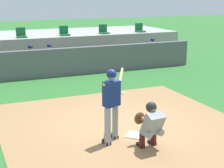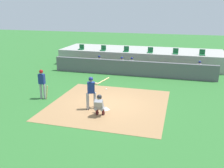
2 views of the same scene
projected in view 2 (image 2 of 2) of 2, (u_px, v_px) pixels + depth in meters
The scene contains 19 objects.
ground_plane at pixel (109, 104), 14.18m from camera, with size 80.00×80.00×0.00m, color #2D6B2D.
dirt_infield at pixel (109, 104), 14.18m from camera, with size 6.40×6.40×0.01m, color #9E754C.
home_plate at pixel (105, 109), 13.44m from camera, with size 0.44×0.44×0.02m, color white.
batter_at_plate at pixel (92, 91), 13.25m from camera, with size 0.98×1.17×1.80m.
catcher_crouched at pixel (99, 104), 12.56m from camera, with size 0.51×1.76×1.13m.
on_deck_batter at pixel (42, 82), 14.81m from camera, with size 0.58×0.23×1.79m.
dugout_wall at pixel (131, 68), 20.00m from camera, with size 13.00×0.30×1.20m, color #59595E.
dugout_bench at pixel (134, 70), 21.03m from camera, with size 11.80×0.44×0.45m, color olive.
dugout_player_0 at pixel (99, 63), 21.52m from camera, with size 0.49×0.70×1.30m.
dugout_player_1 at pixel (121, 64), 21.01m from camera, with size 0.49×0.70×1.30m.
dugout_player_2 at pixel (131, 65), 20.80m from camera, with size 0.49×0.70×1.30m.
dugout_player_3 at pixel (199, 69), 19.43m from camera, with size 0.49×0.70×1.30m.
stands_platform at pixel (140, 57), 24.02m from camera, with size 15.00×4.40×1.40m, color #9E9E99.
stadium_seat_0 at pixel (81, 48), 23.76m from camera, with size 0.46×0.46×0.48m.
stadium_seat_1 at pixel (103, 49), 23.20m from camera, with size 0.46×0.46×0.48m.
stadium_seat_2 at pixel (126, 50), 22.65m from camera, with size 0.46×0.46×0.48m.
stadium_seat_3 at pixel (150, 51), 22.10m from camera, with size 0.46×0.46×0.48m.
stadium_seat_4 at pixel (176, 52), 21.54m from camera, with size 0.46×0.46×0.48m.
stadium_seat_5 at pixel (202, 54), 20.99m from camera, with size 0.46×0.46×0.48m.
Camera 2 is at (3.71, -12.69, 5.27)m, focal length 40.34 mm.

